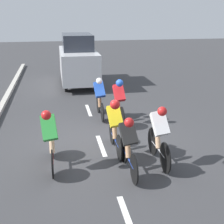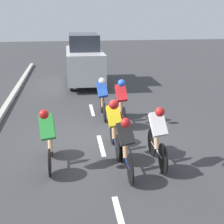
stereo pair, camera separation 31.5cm
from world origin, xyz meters
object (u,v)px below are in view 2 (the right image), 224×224
Objects in this scene: cyclist_white at (158,134)px; cyclist_red at (121,100)px; cyclist_green at (48,136)px; cyclist_blue at (102,96)px; support_car at (84,60)px; cyclist_yellow at (114,124)px; cyclist_black at (126,144)px.

cyclist_white is 3.00m from cyclist_red.
cyclist_blue is at bearing -115.57° from cyclist_green.
cyclist_white is at bearing 174.51° from cyclist_green.
cyclist_red is at bearing -83.21° from cyclist_white.
cyclist_blue is 0.40× the size of support_car.
support_car reaches higher than cyclist_blue.
cyclist_red reaches higher than cyclist_blue.
cyclist_red is 5.95m from support_car.
cyclist_green is 3.49m from cyclist_red.
cyclist_blue is at bearing -90.31° from cyclist_yellow.
cyclist_white is at bearing -158.80° from cyclist_black.
support_car reaches higher than cyclist_red.
cyclist_yellow is 0.99× the size of cyclist_blue.
cyclist_yellow is at bearing -41.71° from cyclist_white.
cyclist_white is at bearing 96.79° from cyclist_red.
cyclist_green is 0.99× the size of cyclist_red.
cyclist_blue is at bearing -50.66° from cyclist_red.
cyclist_red reaches higher than cyclist_green.
cyclist_yellow is (0.90, -0.81, 0.02)m from cyclist_white.
cyclist_red is at bearing 129.34° from cyclist_blue.
cyclist_green is at bearing -5.49° from cyclist_white.
cyclist_green is 1.00× the size of cyclist_blue.
cyclist_white is 0.99× the size of cyclist_red.
cyclist_red is 0.85m from cyclist_blue.
cyclist_white is 8.94m from support_car.
support_car is at bearing -81.78° from cyclist_red.
cyclist_green is 8.72m from support_car.
cyclist_yellow is 0.39× the size of support_car.
cyclist_yellow is at bearing 89.69° from cyclist_blue.
support_car is at bearing -98.64° from cyclist_green.
cyclist_green is 1.00× the size of cyclist_white.
cyclist_black is (0.81, 0.32, -0.04)m from cyclist_white.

